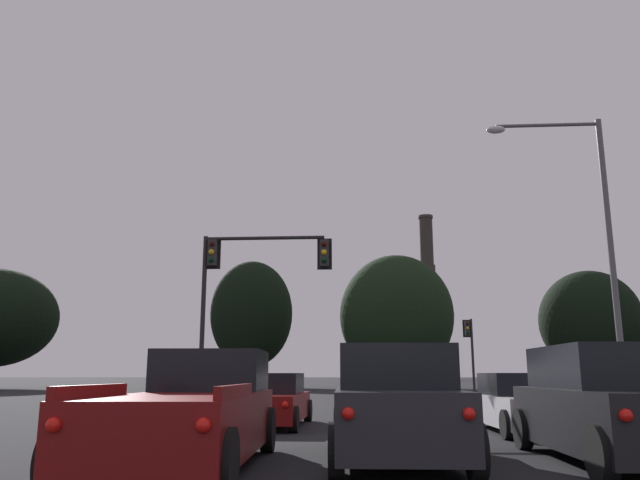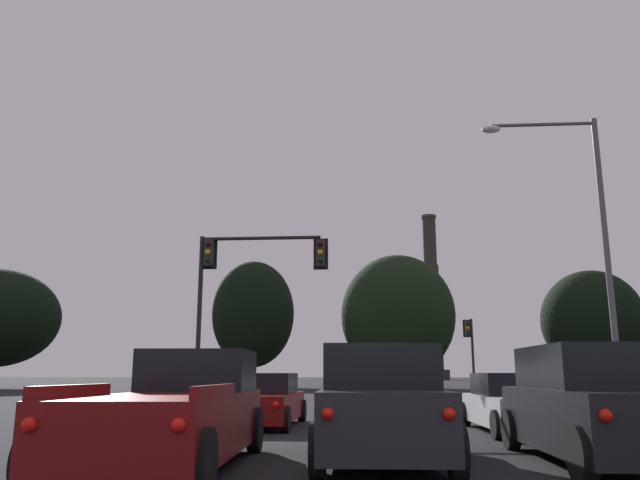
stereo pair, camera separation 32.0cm
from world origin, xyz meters
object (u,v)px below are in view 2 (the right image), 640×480
at_px(pickup_truck_left_lane_second, 177,413).
at_px(traffic_light_far_right, 470,344).
at_px(sedan_left_lane_front, 263,401).
at_px(street_lamp, 587,230).
at_px(suv_right_lane_second, 596,406).
at_px(sedan_right_lane_front, 514,404).
at_px(smokestack, 432,313).
at_px(traffic_light_overhead_left, 241,276).
at_px(suv_center_lane_second, 380,405).

bearing_deg(pickup_truck_left_lane_second, traffic_light_far_right, 71.69).
bearing_deg(sedan_left_lane_front, street_lamp, 16.69).
distance_m(suv_right_lane_second, traffic_light_far_right, 35.24).
height_order(sedan_right_lane_front, smokestack, smokestack).
xyz_separation_m(traffic_light_overhead_left, street_lamp, (12.20, -3.35, 0.90)).
height_order(suv_right_lane_second, pickup_truck_left_lane_second, suv_right_lane_second).
height_order(sedan_right_lane_front, traffic_light_overhead_left, traffic_light_overhead_left).
bearing_deg(sedan_right_lane_front, sedan_left_lane_front, 166.65).
relative_size(traffic_light_overhead_left, smokestack, 0.16).
distance_m(sedan_right_lane_front, traffic_light_overhead_left, 12.30).
distance_m(pickup_truck_left_lane_second, street_lamp, 15.77).
distance_m(sedan_right_lane_front, smokestack, 141.69).
distance_m(pickup_truck_left_lane_second, sedan_right_lane_front, 9.23).
bearing_deg(pickup_truck_left_lane_second, sedan_left_lane_front, 87.11).
bearing_deg(traffic_light_overhead_left, traffic_light_far_right, 60.43).
relative_size(suv_right_lane_second, street_lamp, 0.50).
distance_m(pickup_truck_left_lane_second, smokestack, 148.77).
height_order(suv_right_lane_second, suv_center_lane_second, same).
bearing_deg(traffic_light_overhead_left, suv_center_lane_second, -68.84).
relative_size(pickup_truck_left_lane_second, suv_center_lane_second, 1.13).
height_order(sedan_right_lane_front, suv_center_lane_second, suv_center_lane_second).
bearing_deg(sedan_left_lane_front, traffic_light_overhead_left, 108.03).
bearing_deg(sedan_left_lane_front, suv_center_lane_second, -65.28).
bearing_deg(suv_center_lane_second, smokestack, 82.20).
height_order(traffic_light_far_right, smokestack, smokestack).
distance_m(traffic_light_far_right, traffic_light_overhead_left, 24.98).
relative_size(pickup_truck_left_lane_second, traffic_light_overhead_left, 0.82).
bearing_deg(street_lamp, smokestack, 86.11).
relative_size(traffic_light_overhead_left, street_lamp, 0.68).
bearing_deg(smokestack, traffic_light_far_right, -94.71).
bearing_deg(suv_center_lane_second, pickup_truck_left_lane_second, -164.88).
xyz_separation_m(suv_right_lane_second, traffic_light_overhead_left, (-8.56, 13.27, 4.27)).
height_order(sedan_left_lane_front, suv_center_lane_second, suv_center_lane_second).
distance_m(pickup_truck_left_lane_second, suv_center_lane_second, 3.32).
xyz_separation_m(sedan_right_lane_front, suv_center_lane_second, (-3.44, -5.48, 0.23)).
distance_m(sedan_right_lane_front, traffic_light_far_right, 29.70).
distance_m(sedan_right_lane_front, street_lamp, 7.82).
height_order(street_lamp, smokestack, smokestack).
xyz_separation_m(street_lamp, smokestack, (9.24, 135.95, 10.15)).
bearing_deg(sedan_right_lane_front, traffic_light_far_right, 80.76).
bearing_deg(suv_center_lane_second, street_lamp, 52.56).
xyz_separation_m(sedan_right_lane_front, street_lamp, (3.68, 4.29, 5.40)).
bearing_deg(suv_right_lane_second, sedan_right_lane_front, 89.69).
relative_size(suv_right_lane_second, sedan_right_lane_front, 1.04).
height_order(sedan_right_lane_front, street_lamp, street_lamp).
bearing_deg(traffic_light_far_right, traffic_light_overhead_left, -119.57).
xyz_separation_m(sedan_left_lane_front, traffic_light_overhead_left, (-2.01, 6.32, 4.50)).
relative_size(sedan_left_lane_front, pickup_truck_left_lane_second, 0.85).
distance_m(suv_center_lane_second, traffic_light_far_right, 35.64).
relative_size(suv_right_lane_second, pickup_truck_left_lane_second, 0.88).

